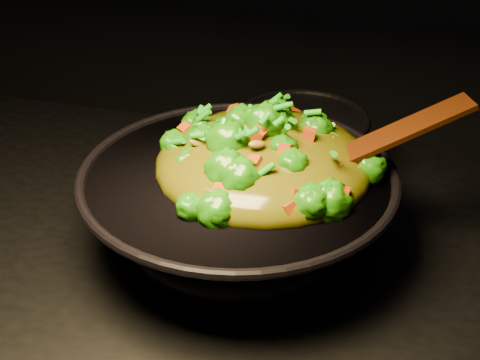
% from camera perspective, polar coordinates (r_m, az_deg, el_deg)
% --- Properties ---
extents(wok, '(0.44, 0.44, 0.12)m').
position_cam_1_polar(wok, '(0.96, -0.16, -2.63)').
color(wok, black).
rests_on(wok, stovetop).
extents(stir_fry, '(0.33, 0.33, 0.11)m').
position_cam_1_polar(stir_fry, '(0.92, 2.09, 3.94)').
color(stir_fry, '#227908').
rests_on(stir_fry, wok).
extents(spatula, '(0.26, 0.15, 0.11)m').
position_cam_1_polar(spatula, '(0.92, 11.30, 3.07)').
color(spatula, '#3D1806').
rests_on(spatula, wok).
extents(back_pot, '(0.23, 0.23, 0.12)m').
position_cam_1_polar(back_pot, '(1.12, 5.23, 2.73)').
color(back_pot, black).
rests_on(back_pot, stovetop).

